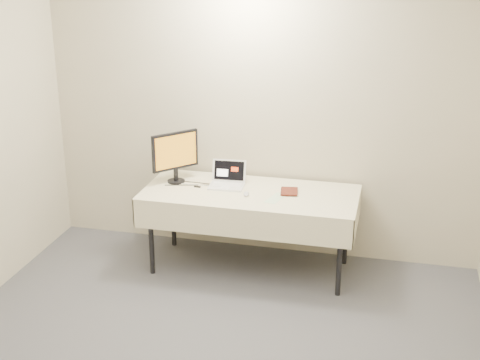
% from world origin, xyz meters
% --- Properties ---
extents(back_wall, '(4.00, 0.10, 2.70)m').
position_xyz_m(back_wall, '(0.00, 2.50, 1.35)').
color(back_wall, beige).
rests_on(back_wall, ground).
extents(table, '(1.86, 0.81, 0.74)m').
position_xyz_m(table, '(0.00, 2.05, 0.68)').
color(table, black).
rests_on(table, ground).
extents(laptop, '(0.32, 0.29, 0.21)m').
position_xyz_m(laptop, '(-0.23, 2.16, 0.79)').
color(laptop, white).
rests_on(laptop, table).
extents(monitor, '(0.32, 0.35, 0.46)m').
position_xyz_m(monitor, '(-0.71, 2.13, 1.01)').
color(monitor, black).
rests_on(monitor, table).
extents(book, '(0.15, 0.04, 0.20)m').
position_xyz_m(book, '(0.26, 2.09, 0.84)').
color(book, maroon).
rests_on(book, table).
extents(alarm_clock, '(0.12, 0.09, 0.05)m').
position_xyz_m(alarm_clock, '(-0.32, 2.32, 0.76)').
color(alarm_clock, black).
rests_on(alarm_clock, table).
extents(clicker, '(0.07, 0.11, 0.02)m').
position_xyz_m(clicker, '(-0.01, 1.96, 0.75)').
color(clicker, silver).
rests_on(clicker, table).
extents(paper_form, '(0.17, 0.28, 0.00)m').
position_xyz_m(paper_form, '(0.24, 1.95, 0.74)').
color(paper_form, '#C3E6B7').
rests_on(paper_form, table).
extents(usb_dongle, '(0.06, 0.02, 0.01)m').
position_xyz_m(usb_dongle, '(-0.48, 2.04, 0.74)').
color(usb_dongle, black).
rests_on(usb_dongle, table).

